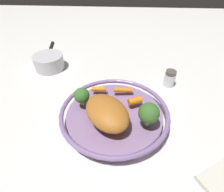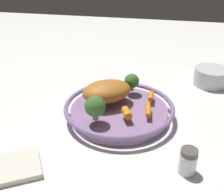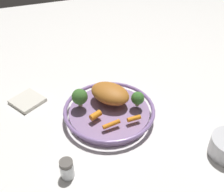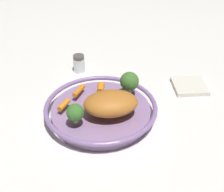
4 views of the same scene
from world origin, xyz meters
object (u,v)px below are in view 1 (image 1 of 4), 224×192
at_px(roast_chicken_piece, 107,112).
at_px(saucepan, 49,62).
at_px(serving_bowl, 114,115).
at_px(baby_carrot_back, 135,101).
at_px(broccoli_floret_edge, 149,113).
at_px(salt_shaker, 170,79).
at_px(baby_carrot_left, 99,89).
at_px(broccoli_floret_small, 82,96).
at_px(baby_carrot_right, 123,90).

distance_m(roast_chicken_piece, saucepan, 0.44).
bearing_deg(roast_chicken_piece, serving_bowl, 156.01).
relative_size(serving_bowl, baby_carrot_back, 8.07).
bearing_deg(broccoli_floret_edge, roast_chicken_piece, -93.37).
distance_m(roast_chicken_piece, salt_shaker, 0.33).
height_order(broccoli_floret_edge, saucepan, broccoli_floret_edge).
distance_m(baby_carrot_back, saucepan, 0.44).
bearing_deg(baby_carrot_left, broccoli_floret_small, -32.68).
relative_size(roast_chicken_piece, baby_carrot_left, 3.22).
distance_m(baby_carrot_back, salt_shaker, 0.22).
relative_size(baby_carrot_back, salt_shaker, 0.63).
height_order(salt_shaker, saucepan, salt_shaker).
bearing_deg(broccoli_floret_small, baby_carrot_left, 147.32).
distance_m(broccoli_floret_edge, saucepan, 0.52).
distance_m(broccoli_floret_small, saucepan, 0.34).
relative_size(salt_shaker, saucepan, 0.31).
bearing_deg(roast_chicken_piece, broccoli_floret_edge, 86.63).
xyz_separation_m(serving_bowl, broccoli_floret_edge, (0.05, 0.09, 0.06)).
relative_size(serving_bowl, saucepan, 1.59).
height_order(baby_carrot_left, baby_carrot_back, baby_carrot_back).
bearing_deg(saucepan, baby_carrot_right, 57.30).
xyz_separation_m(baby_carrot_left, broccoli_floret_small, (0.07, -0.04, 0.02)).
xyz_separation_m(baby_carrot_back, salt_shaker, (-0.16, 0.14, -0.02)).
bearing_deg(broccoli_floret_edge, baby_carrot_left, -132.59).
bearing_deg(serving_bowl, baby_carrot_back, 117.72).
xyz_separation_m(broccoli_floret_edge, saucepan, (-0.34, -0.39, -0.05)).
bearing_deg(broccoli_floret_edge, serving_bowl, -117.58).
relative_size(roast_chicken_piece, broccoli_floret_edge, 2.19).
xyz_separation_m(roast_chicken_piece, saucepan, (-0.34, -0.28, -0.04)).
bearing_deg(baby_carrot_back, baby_carrot_left, -115.81).
distance_m(roast_chicken_piece, baby_carrot_right, 0.14).
bearing_deg(salt_shaker, serving_bowl, -45.68).
xyz_separation_m(roast_chicken_piece, baby_carrot_left, (-0.13, -0.04, -0.02)).
height_order(serving_bowl, roast_chicken_piece, roast_chicken_piece).
xyz_separation_m(broccoli_floret_edge, salt_shaker, (-0.25, 0.11, -0.05)).
distance_m(serving_bowl, baby_carrot_left, 0.11).
bearing_deg(saucepan, roast_chicken_piece, 39.57).
xyz_separation_m(baby_carrot_right, salt_shaker, (-0.11, 0.18, -0.02)).
xyz_separation_m(broccoli_floret_small, saucepan, (-0.27, -0.20, -0.05)).
relative_size(baby_carrot_back, broccoli_floret_small, 0.72).
distance_m(serving_bowl, roast_chicken_piece, 0.07).
bearing_deg(saucepan, salt_shaker, 78.87).
xyz_separation_m(roast_chicken_piece, baby_carrot_right, (-0.13, 0.04, -0.02)).
bearing_deg(broccoli_floret_small, baby_carrot_back, 93.51).
distance_m(baby_carrot_left, baby_carrot_back, 0.13).
bearing_deg(salt_shaker, baby_carrot_right, -58.57).
bearing_deg(baby_carrot_left, broccoli_floret_edge, 47.41).
bearing_deg(baby_carrot_back, baby_carrot_right, -146.82).
height_order(roast_chicken_piece, baby_carrot_left, roast_chicken_piece).
xyz_separation_m(baby_carrot_back, broccoli_floret_small, (0.01, -0.16, 0.02)).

